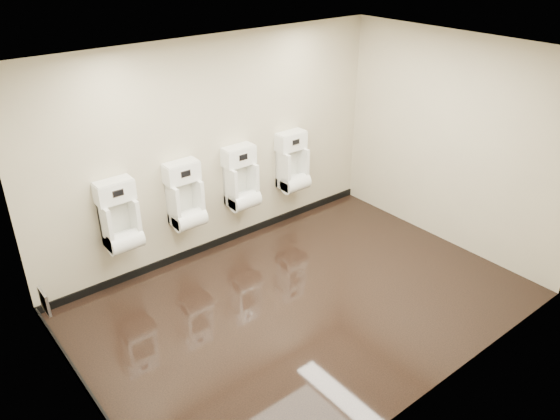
# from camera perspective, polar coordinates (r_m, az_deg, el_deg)

# --- Properties ---
(ground) EXTENTS (5.00, 3.50, 0.00)m
(ground) POSITION_cam_1_polar(r_m,az_deg,el_deg) (6.43, 2.56, -9.76)
(ground) COLOR black
(ground) RESTS_ON ground
(ceiling) EXTENTS (5.00, 3.50, 0.00)m
(ceiling) POSITION_cam_1_polar(r_m,az_deg,el_deg) (5.24, 3.21, 15.42)
(ceiling) COLOR white
(back_wall) EXTENTS (5.00, 0.02, 2.80)m
(back_wall) POSITION_cam_1_polar(r_m,az_deg,el_deg) (6.99, -6.72, 6.41)
(back_wall) COLOR beige
(back_wall) RESTS_ON ground
(front_wall) EXTENTS (5.00, 0.02, 2.80)m
(front_wall) POSITION_cam_1_polar(r_m,az_deg,el_deg) (4.71, 17.11, -5.83)
(front_wall) COLOR beige
(front_wall) RESTS_ON ground
(left_wall) EXTENTS (0.02, 3.50, 2.80)m
(left_wall) POSITION_cam_1_polar(r_m,az_deg,el_deg) (4.65, -21.18, -7.05)
(left_wall) COLOR beige
(left_wall) RESTS_ON ground
(right_wall) EXTENTS (0.02, 3.50, 2.80)m
(right_wall) POSITION_cam_1_polar(r_m,az_deg,el_deg) (7.47, 17.51, 6.71)
(right_wall) COLOR beige
(right_wall) RESTS_ON ground
(tile_overlay_left) EXTENTS (0.01, 3.50, 2.80)m
(tile_overlay_left) POSITION_cam_1_polar(r_m,az_deg,el_deg) (4.65, -21.13, -7.03)
(tile_overlay_left) COLOR white
(tile_overlay_left) RESTS_ON ground
(skirting_back) EXTENTS (5.00, 0.02, 0.10)m
(skirting_back) POSITION_cam_1_polar(r_m,az_deg,el_deg) (7.57, -6.12, -3.19)
(skirting_back) COLOR black
(skirting_back) RESTS_ON ground
(skirting_left) EXTENTS (0.02, 3.50, 0.10)m
(skirting_left) POSITION_cam_1_polar(r_m,az_deg,el_deg) (5.49, -18.58, -18.74)
(skirting_left) COLOR black
(skirting_left) RESTS_ON ground
(access_panel) EXTENTS (0.04, 0.25, 0.25)m
(access_panel) POSITION_cam_1_polar(r_m,az_deg,el_deg) (6.13, -23.39, -8.75)
(access_panel) COLOR #9E9EA3
(access_panel) RESTS_ON left_wall
(urinal_0) EXTENTS (0.45, 0.34, 0.83)m
(urinal_0) POSITION_cam_1_polar(r_m,az_deg,el_deg) (6.50, -16.34, -1.11)
(urinal_0) COLOR white
(urinal_0) RESTS_ON back_wall
(urinal_1) EXTENTS (0.45, 0.34, 0.83)m
(urinal_1) POSITION_cam_1_polar(r_m,az_deg,el_deg) (6.81, -9.83, 1.02)
(urinal_1) COLOR white
(urinal_1) RESTS_ON back_wall
(urinal_2) EXTENTS (0.45, 0.34, 0.83)m
(urinal_2) POSITION_cam_1_polar(r_m,az_deg,el_deg) (7.21, -4.04, 2.89)
(urinal_2) COLOR white
(urinal_2) RESTS_ON back_wall
(urinal_3) EXTENTS (0.45, 0.34, 0.83)m
(urinal_3) POSITION_cam_1_polar(r_m,az_deg,el_deg) (7.70, 1.34, 4.61)
(urinal_3) COLOR white
(urinal_3) RESTS_ON back_wall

